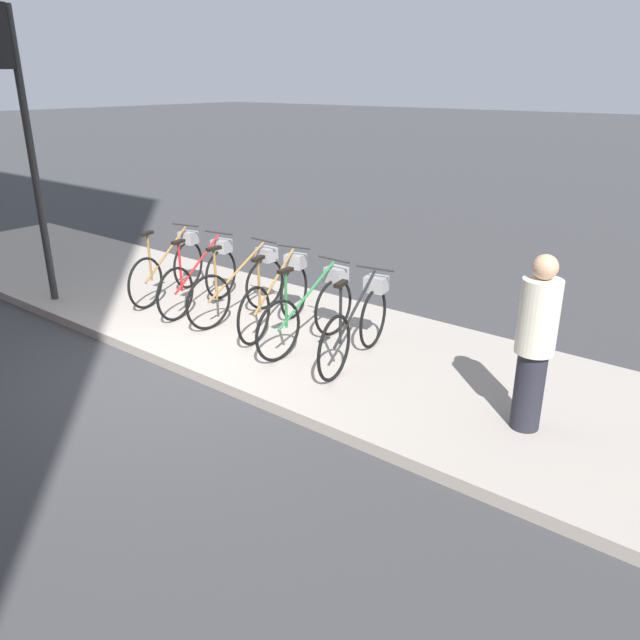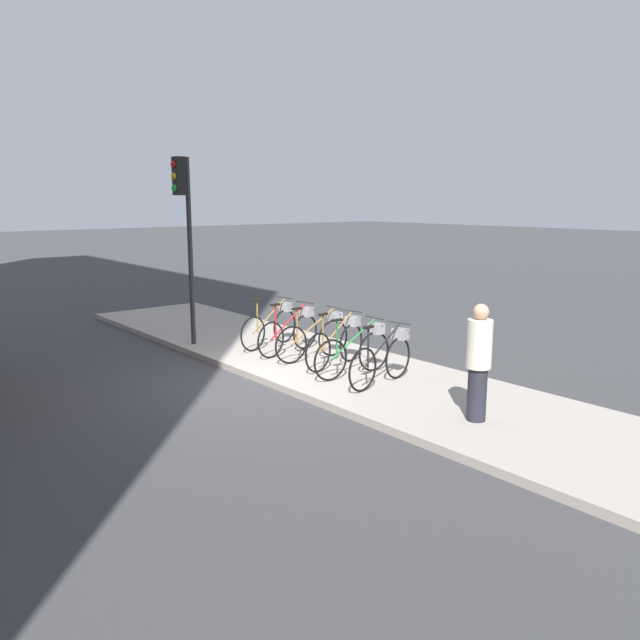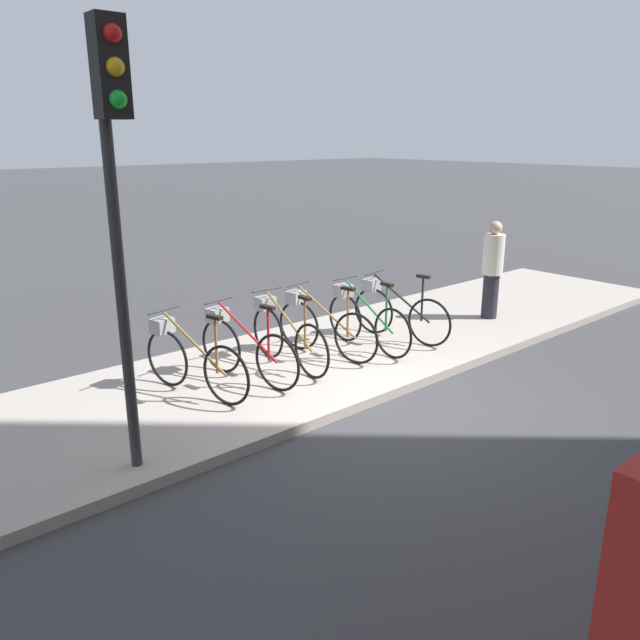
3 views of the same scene
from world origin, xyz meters
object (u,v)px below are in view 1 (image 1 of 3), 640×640
Objects in this scene: parked_bicycle_5 at (359,322)px; parked_bicycle_1 at (203,275)px; pedestrian at (535,341)px; parked_bicycle_3 at (279,294)px; traffic_light at (14,98)px; parked_bicycle_2 at (243,284)px; parked_bicycle_0 at (171,265)px; parked_bicycle_4 at (312,309)px.

parked_bicycle_1 is at bearing 177.68° from parked_bicycle_5.
parked_bicycle_3 is at bearing 172.74° from pedestrian.
pedestrian is 0.42× the size of traffic_light.
parked_bicycle_2 is 1.97m from parked_bicycle_5.
parked_bicycle_0 is at bearing 176.91° from parked_bicycle_1.
parked_bicycle_1 is 0.71m from parked_bicycle_2.
parked_bicycle_4 is 1.04× the size of pedestrian.
parked_bicycle_1 and parked_bicycle_5 have the same top height.
parked_bicycle_3 and parked_bicycle_4 have the same top height.
parked_bicycle_0 is 0.98× the size of parked_bicycle_2.
parked_bicycle_1 is 0.99× the size of parked_bicycle_2.
parked_bicycle_2 and parked_bicycle_3 have the same top height.
parked_bicycle_1 is 3.24m from traffic_light.
parked_bicycle_0 is at bearing 177.52° from parked_bicycle_5.
parked_bicycle_4 is 2.74m from pedestrian.
parked_bicycle_4 is at bearing -7.11° from parked_bicycle_2.
parked_bicycle_1 is at bearing -175.20° from parked_bicycle_2.
parked_bicycle_2 is 1.02× the size of parked_bicycle_3.
parked_bicycle_0 is 0.99× the size of parked_bicycle_5.
parked_bicycle_2 is 1.00× the size of parked_bicycle_4.
pedestrian reaches higher than parked_bicycle_3.
parked_bicycle_1 and parked_bicycle_3 have the same top height.
parked_bicycle_1 is 0.44× the size of traffic_light.
parked_bicycle_1 and parked_bicycle_4 have the same top height.
parked_bicycle_0 is 2.88m from traffic_light.
traffic_light is at bearing -154.21° from parked_bicycle_2.
parked_bicycle_2 is at bearing 172.89° from parked_bicycle_4.
pedestrian reaches higher than parked_bicycle_5.
parked_bicycle_3 is 0.99× the size of parked_bicycle_5.
pedestrian is (3.37, -0.43, 0.40)m from parked_bicycle_3.
pedestrian is (2.70, -0.27, 0.40)m from parked_bicycle_4.
traffic_light is (-3.28, -1.28, 2.28)m from parked_bicycle_3.
parked_bicycle_0 and parked_bicycle_3 have the same top height.
parked_bicycle_3 and parked_bicycle_5 have the same top height.
traffic_light is (-4.61, -1.12, 2.28)m from parked_bicycle_5.
parked_bicycle_0 and parked_bicycle_1 have the same top height.
parked_bicycle_1 and parked_bicycle_2 have the same top height.
pedestrian reaches higher than parked_bicycle_1.
parked_bicycle_0 is at bearing 175.64° from pedestrian.
parked_bicycle_0 is at bearing -179.18° from parked_bicycle_2.
pedestrian is (5.42, -0.41, 0.40)m from parked_bicycle_0.
traffic_light is (-1.23, -1.26, 2.28)m from parked_bicycle_0.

